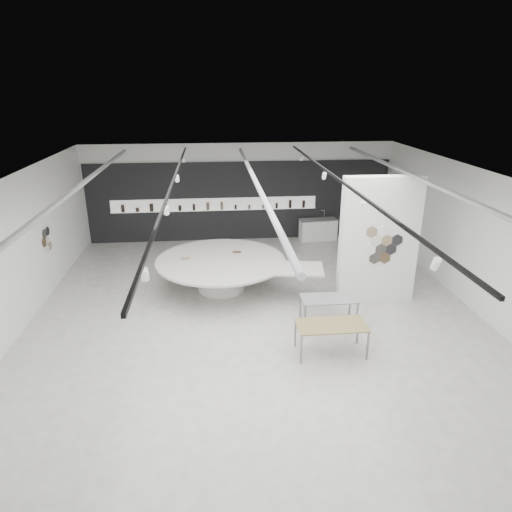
{
  "coord_description": "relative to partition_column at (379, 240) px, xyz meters",
  "views": [
    {
      "loc": [
        -1.07,
        -10.64,
        5.86
      ],
      "look_at": [
        0.08,
        1.2,
        1.38
      ],
      "focal_mm": 32.0,
      "sensor_mm": 36.0,
      "label": 1
    }
  ],
  "objects": [
    {
      "name": "display_island",
      "position": [
        -4.32,
        1.07,
        -1.16
      ],
      "size": [
        5.17,
        4.41,
        0.99
      ],
      "rotation": [
        0.0,
        0.0,
        -0.15
      ],
      "color": "white",
      "rests_on": "ground"
    },
    {
      "name": "sample_table_stone",
      "position": [
        -1.69,
        -1.3,
        -1.13
      ],
      "size": [
        1.42,
        0.72,
        0.73
      ],
      "rotation": [
        0.0,
        0.0,
        -0.0
      ],
      "color": "gray",
      "rests_on": "ground"
    },
    {
      "name": "kitchen_counter",
      "position": [
        -0.4,
        5.52,
        -1.37
      ],
      "size": [
        1.54,
        0.73,
        1.17
      ],
      "rotation": [
        0.0,
        0.0,
        0.1
      ],
      "color": "white",
      "rests_on": "ground"
    },
    {
      "name": "partition_column",
      "position": [
        0.0,
        0.0,
        0.0
      ],
      "size": [
        2.2,
        0.38,
        3.6
      ],
      "color": "white",
      "rests_on": "ground"
    },
    {
      "name": "back_wall_display",
      "position": [
        -3.58,
        5.94,
        -0.26
      ],
      "size": [
        11.8,
        0.27,
        3.1
      ],
      "color": "black",
      "rests_on": "ground"
    },
    {
      "name": "room",
      "position": [
        -3.59,
        -1.0,
        0.27
      ],
      "size": [
        12.02,
        14.02,
        3.82
      ],
      "color": "beige",
      "rests_on": "ground"
    },
    {
      "name": "sample_table_wood",
      "position": [
        -1.97,
        -2.7,
        -1.11
      ],
      "size": [
        1.6,
        0.81,
        0.75
      ],
      "rotation": [
        0.0,
        0.0,
        0.01
      ],
      "color": "olive",
      "rests_on": "ground"
    }
  ]
}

